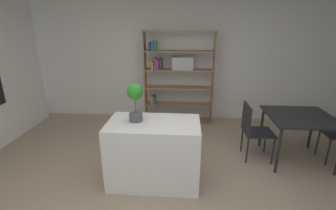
% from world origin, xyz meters
% --- Properties ---
extents(ground_plane, '(10.27, 10.27, 0.00)m').
position_xyz_m(ground_plane, '(0.00, 0.00, 0.00)').
color(ground_plane, tan).
extents(back_partition, '(7.46, 0.06, 2.67)m').
position_xyz_m(back_partition, '(0.00, 2.82, 1.34)').
color(back_partition, white).
rests_on(back_partition, ground_plane).
extents(kitchen_island, '(1.23, 0.71, 0.89)m').
position_xyz_m(kitchen_island, '(-0.18, 0.31, 0.45)').
color(kitchen_island, white).
rests_on(kitchen_island, ground_plane).
extents(potted_plant_on_island, '(0.21, 0.21, 0.51)m').
position_xyz_m(potted_plant_on_island, '(-0.42, 0.34, 1.20)').
color(potted_plant_on_island, '#4C4C51').
rests_on(potted_plant_on_island, kitchen_island).
extents(open_bookshelf, '(1.48, 0.31, 1.99)m').
position_xyz_m(open_bookshelf, '(0.03, 2.49, 1.11)').
color(open_bookshelf, '#997551').
rests_on(open_bookshelf, ground_plane).
extents(dining_table, '(0.98, 0.96, 0.76)m').
position_xyz_m(dining_table, '(2.04, 1.03, 0.68)').
color(dining_table, '#232328').
rests_on(dining_table, ground_plane).
extents(dining_chair_island_side, '(0.46, 0.44, 0.93)m').
position_xyz_m(dining_chair_island_side, '(1.32, 1.03, 0.55)').
color(dining_chair_island_side, '#232328').
rests_on(dining_chair_island_side, ground_plane).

